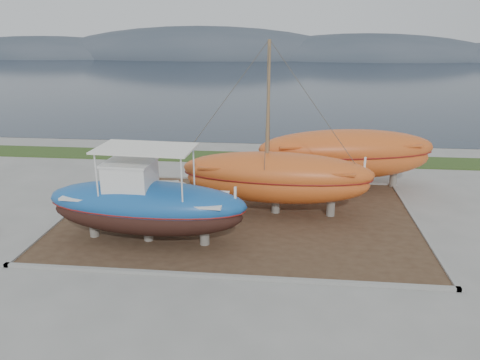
# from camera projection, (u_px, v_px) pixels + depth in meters

# --- Properties ---
(ground) EXTENTS (140.00, 140.00, 0.00)m
(ground) POSITION_uv_depth(u_px,v_px,m) (229.00, 254.00, 20.69)
(ground) COLOR gray
(ground) RESTS_ON ground
(dirt_patch) EXTENTS (18.00, 12.00, 0.06)m
(dirt_patch) POSITION_uv_depth(u_px,v_px,m) (238.00, 218.00, 24.45)
(dirt_patch) COLOR #422D1E
(dirt_patch) RESTS_ON ground
(curb_frame) EXTENTS (18.60, 12.60, 0.15)m
(curb_frame) POSITION_uv_depth(u_px,v_px,m) (238.00, 217.00, 24.44)
(curb_frame) COLOR gray
(curb_frame) RESTS_ON ground
(grass_strip) EXTENTS (44.00, 3.00, 0.08)m
(grass_strip) POSITION_uv_depth(u_px,v_px,m) (254.00, 158.00, 35.29)
(grass_strip) COLOR #284219
(grass_strip) RESTS_ON ground
(sea) EXTENTS (260.00, 100.00, 0.04)m
(sea) POSITION_uv_depth(u_px,v_px,m) (276.00, 78.00, 86.69)
(sea) COLOR #192533
(sea) RESTS_ON ground
(mountain_ridge) EXTENTS (200.00, 36.00, 20.00)m
(mountain_ridge) POSITION_uv_depth(u_px,v_px,m) (282.00, 58.00, 138.55)
(mountain_ridge) COLOR #333D49
(mountain_ridge) RESTS_ON ground
(blue_caique) EXTENTS (9.46, 3.43, 4.47)m
(blue_caique) POSITION_uv_depth(u_px,v_px,m) (146.00, 195.00, 21.17)
(blue_caique) COLOR #1A57A3
(blue_caique) RESTS_ON dirt_patch
(white_dinghy) EXTENTS (4.89, 3.34, 1.38)m
(white_dinghy) POSITION_uv_depth(u_px,v_px,m) (148.00, 195.00, 25.60)
(white_dinghy) COLOR white
(white_dinghy) RESTS_ON dirt_patch
(orange_sailboat) EXTENTS (10.16, 3.48, 8.90)m
(orange_sailboat) POSITION_uv_depth(u_px,v_px,m) (278.00, 131.00, 23.66)
(orange_sailboat) COLOR #CA551F
(orange_sailboat) RESTS_ON dirt_patch
(orange_bare_hull) EXTENTS (11.06, 4.92, 3.50)m
(orange_bare_hull) POSITION_uv_depth(u_px,v_px,m) (346.00, 160.00, 28.36)
(orange_bare_hull) COLOR #CA551F
(orange_bare_hull) RESTS_ON dirt_patch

